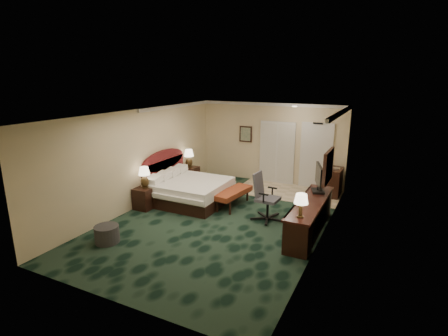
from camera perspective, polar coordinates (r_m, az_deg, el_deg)
The scene contains 25 objects.
floor at distance 9.01m, azimuth -0.54°, elevation -8.43°, with size 5.00×7.50×0.00m, color black.
ceiling at distance 8.32m, azimuth -0.59°, elevation 8.91°, with size 5.00×7.50×0.00m, color silver.
wall_back at distance 11.95m, azimuth 7.61°, elevation 4.05°, with size 5.00×0.00×2.70m, color beige.
wall_front at distance 5.67m, azimuth -18.19°, elevation -8.90°, with size 5.00×0.00×2.70m, color beige.
wall_left at distance 9.92m, azimuth -13.56°, elevation 1.54°, with size 0.00×7.50×2.70m, color beige.
wall_right at distance 7.81m, azimuth 16.05°, elevation -2.20°, with size 0.00×7.50×2.70m, color beige.
crown_molding at distance 8.33m, azimuth -0.59°, elevation 8.56°, with size 5.00×7.50×0.10m, color silver, non-canonical shape.
tile_patch at distance 11.24m, azimuth 10.31°, elevation -3.84°, with size 3.20×1.70×0.01m, color tan.
headboard at distance 10.80m, azimuth -9.74°, elevation -0.73°, with size 0.12×2.00×1.40m, color #480B12, non-canonical shape.
entry_door at distance 11.59m, azimuth 14.77°, elevation 1.83°, with size 1.02×0.06×2.18m, color silver.
closet_doors at distance 11.90m, azimuth 8.64°, elevation 2.49°, with size 1.20×0.06×2.10m, color beige.
wall_art at distance 12.18m, azimuth 3.57°, elevation 5.55°, with size 0.45×0.06×0.55m, color #446754.
wall_mirror at distance 8.33m, azimuth 16.65°, elevation 0.24°, with size 0.05×0.95×0.75m, color white.
bed at distance 10.17m, azimuth -5.53°, elevation -3.80°, with size 2.04×1.89×0.65m, color white.
nightstand_near at distance 9.90m, azimuth -12.81°, elevation -4.80°, with size 0.47×0.54×0.59m, color black.
nightstand_far at distance 11.66m, azimuth -5.67°, elevation -1.40°, with size 0.50×0.58×0.63m, color black.
lamp_near at distance 9.73m, azimuth -12.85°, elevation -1.51°, with size 0.31×0.31×0.59m, color #322012, non-canonical shape.
lamp_far at distance 11.52m, azimuth -5.75°, elevation 1.56°, with size 0.32×0.32×0.60m, color #322012, non-canonical shape.
bed_bench at distance 9.83m, azimuth 1.47°, elevation -4.94°, with size 0.48×1.39×0.47m, color maroon.
ottoman at distance 8.21m, azimuth -18.57°, elevation -10.20°, with size 0.53×0.53×0.38m, color #2A2A2D.
desk at distance 8.41m, azimuth 13.83°, elevation -7.79°, with size 0.58×2.67×0.77m, color black.
tv at distance 8.87m, azimuth 15.22°, elevation -1.71°, with size 0.07×0.88×0.68m, color black.
desk_lamp at distance 7.25m, azimuth 12.43°, elevation -5.99°, with size 0.29×0.29×0.51m, color #322012, non-canonical shape.
desk_chair at distance 8.86m, azimuth 7.18°, elevation -4.74°, with size 0.71×0.66×1.21m, color #494851, non-canonical shape.
minibar at distance 11.14m, azimuth 17.41°, elevation -2.21°, with size 0.45×0.80×0.85m, color black.
Camera 1 is at (3.75, -7.38, 3.56)m, focal length 28.00 mm.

